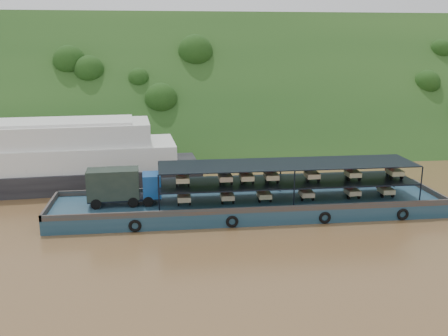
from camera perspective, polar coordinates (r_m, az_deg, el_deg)
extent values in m
plane|color=brown|center=(46.87, 2.89, -4.61)|extent=(160.00, 160.00, 0.00)
cube|color=#163814|center=(81.50, -1.45, 3.45)|extent=(140.00, 39.60, 39.60)
cube|color=#153649|center=(45.38, 2.82, -4.45)|extent=(35.00, 7.00, 1.20)
cube|color=#592D19|center=(48.32, 2.15, -2.22)|extent=(35.00, 0.20, 0.50)
cube|color=#592D19|center=(41.94, 3.63, -4.81)|extent=(35.00, 0.20, 0.50)
cube|color=#592D19|center=(50.98, 22.51, -2.45)|extent=(0.20, 7.00, 0.50)
cube|color=#592D19|center=(45.58, -19.32, -4.04)|extent=(0.20, 7.00, 0.50)
torus|color=black|center=(41.50, -10.14, -6.53)|extent=(1.06, 0.26, 1.06)
torus|color=black|center=(41.79, 0.94, -6.16)|extent=(1.06, 0.26, 1.06)
torus|color=black|center=(43.57, 11.47, -5.59)|extent=(1.06, 0.26, 1.06)
torus|color=black|center=(46.22, 19.76, -5.01)|extent=(1.06, 0.26, 1.06)
cylinder|color=black|center=(44.08, -14.42, -4.00)|extent=(0.93, 0.36, 0.92)
cylinder|color=black|center=(45.92, -14.22, -3.26)|extent=(0.93, 0.36, 0.92)
cylinder|color=black|center=(43.89, -10.34, -3.86)|extent=(0.93, 0.36, 0.92)
cylinder|color=black|center=(45.73, -10.31, -3.12)|extent=(0.93, 0.36, 0.92)
cylinder|color=black|center=(43.88, -8.65, -3.79)|extent=(0.93, 0.36, 0.92)
cylinder|color=black|center=(45.72, -8.69, -3.06)|extent=(0.93, 0.36, 0.92)
cube|color=black|center=(44.79, -11.27, -3.35)|extent=(6.33, 2.27, 0.18)
cube|color=navy|center=(44.46, -8.26, -1.93)|extent=(1.65, 2.27, 2.02)
cube|color=black|center=(44.38, -7.26, -1.43)|extent=(0.13, 1.84, 0.83)
cube|color=black|center=(44.47, -12.54, -1.75)|extent=(4.50, 2.38, 2.58)
cube|color=black|center=(45.43, 7.21, -1.54)|extent=(23.00, 5.00, 0.12)
cube|color=black|center=(45.02, 7.28, 0.47)|extent=(23.00, 5.00, 0.08)
cylinder|color=black|center=(41.69, -7.46, -2.99)|extent=(0.12, 0.12, 3.30)
cylinder|color=black|center=(46.50, -7.44, -1.20)|extent=(0.12, 0.12, 3.30)
cylinder|color=black|center=(43.11, 8.02, -2.44)|extent=(0.12, 0.12, 3.30)
cylinder|color=black|center=(47.77, 6.49, -0.76)|extent=(0.12, 0.12, 3.30)
cylinder|color=black|center=(47.36, 21.59, -1.81)|extent=(0.12, 0.12, 3.30)
cylinder|color=black|center=(51.64, 19.00, -0.32)|extent=(0.12, 0.12, 3.30)
cylinder|color=black|center=(45.52, -4.67, -3.28)|extent=(0.12, 0.52, 0.52)
cylinder|color=black|center=(43.79, -5.22, -4.00)|extent=(0.14, 0.52, 0.52)
cylinder|color=black|center=(43.83, -3.91, -3.96)|extent=(0.14, 0.52, 0.52)
cube|color=beige|center=(44.03, -4.59, -3.42)|extent=(1.15, 1.50, 0.44)
cube|color=#BD0C0E|center=(45.08, -4.67, -2.76)|extent=(0.55, 0.80, 0.80)
cube|color=#BD0C0E|center=(44.75, -4.67, -2.22)|extent=(0.50, 0.10, 0.10)
cylinder|color=black|center=(45.82, 0.14, -3.12)|extent=(0.12, 0.52, 0.52)
cylinder|color=black|center=(44.06, -0.22, -3.83)|extent=(0.14, 0.52, 0.52)
cylinder|color=black|center=(44.18, 1.08, -3.78)|extent=(0.14, 0.52, 0.52)
cube|color=#C5B58B|center=(44.34, 0.37, -3.25)|extent=(1.15, 1.50, 0.44)
cube|color=#B40C16|center=(45.38, 0.19, -2.60)|extent=(0.55, 0.80, 0.80)
cube|color=#B40C16|center=(45.05, 0.22, -2.06)|extent=(0.50, 0.10, 0.10)
cylinder|color=black|center=(46.34, 4.25, -2.96)|extent=(0.12, 0.52, 0.52)
cylinder|color=black|center=(44.56, 4.07, -3.65)|extent=(0.14, 0.52, 0.52)
cylinder|color=black|center=(44.76, 5.33, -3.60)|extent=(0.14, 0.52, 0.52)
cube|color=#BDB586|center=(44.88, 4.62, -3.08)|extent=(1.15, 1.50, 0.44)
cube|color=#BA290C|center=(45.91, 4.34, -2.45)|extent=(0.55, 0.80, 0.80)
cube|color=#BA290C|center=(45.58, 4.40, -1.91)|extent=(0.50, 0.10, 0.10)
cylinder|color=black|center=(47.24, 8.90, -2.76)|extent=(0.12, 0.52, 0.52)
cylinder|color=black|center=(45.45, 8.91, -3.44)|extent=(0.14, 0.52, 0.52)
cylinder|color=black|center=(45.73, 10.12, -3.38)|extent=(0.14, 0.52, 0.52)
cube|color=#C8B78E|center=(45.81, 9.41, -2.87)|extent=(1.15, 1.50, 0.44)
cube|color=#B00B11|center=(46.81, 9.03, -2.26)|extent=(0.55, 0.80, 0.80)
cube|color=#B00B11|center=(46.49, 9.12, -1.73)|extent=(0.50, 0.10, 0.10)
cylinder|color=black|center=(48.58, 13.83, -2.53)|extent=(0.12, 0.52, 0.52)
cylinder|color=black|center=(46.80, 14.03, -3.18)|extent=(0.14, 0.52, 0.52)
cylinder|color=black|center=(47.16, 15.16, -3.12)|extent=(0.14, 0.52, 0.52)
cube|color=beige|center=(47.19, 14.47, -2.63)|extent=(1.15, 1.50, 0.44)
cube|color=#B80C23|center=(48.17, 13.99, -2.04)|extent=(0.55, 0.80, 0.80)
cube|color=#B80C23|center=(47.86, 14.11, -1.53)|extent=(0.50, 0.10, 0.10)
cylinder|color=black|center=(49.81, 17.32, -2.36)|extent=(0.12, 0.52, 0.52)
cylinder|color=black|center=(48.04, 17.65, -2.98)|extent=(0.14, 0.52, 0.52)
cylinder|color=black|center=(48.46, 18.72, -2.92)|extent=(0.14, 0.52, 0.52)
cube|color=#C2B989|center=(48.46, 18.04, -2.45)|extent=(1.15, 1.50, 0.44)
cube|color=red|center=(49.41, 17.51, -1.88)|extent=(0.55, 0.80, 0.80)
cube|color=red|center=(49.11, 17.64, -1.38)|extent=(0.50, 0.10, 0.10)
cylinder|color=black|center=(45.03, -4.84, -1.20)|extent=(0.12, 0.52, 0.52)
cylinder|color=black|center=(43.29, -5.40, -1.84)|extent=(0.14, 0.52, 0.52)
cylinder|color=black|center=(43.32, -4.08, -1.80)|extent=(0.14, 0.52, 0.52)
cube|color=beige|center=(43.55, -4.77, -1.26)|extent=(1.15, 1.50, 0.44)
cube|color=#AF0B0C|center=(44.61, -4.83, -0.65)|extent=(0.55, 0.80, 0.80)
cube|color=#AF0B0C|center=(44.29, -4.84, -0.09)|extent=(0.50, 0.10, 0.10)
cylinder|color=black|center=(45.32, -0.08, -1.05)|extent=(0.12, 0.52, 0.52)
cylinder|color=black|center=(43.54, -0.44, -1.68)|extent=(0.14, 0.52, 0.52)
cylinder|color=black|center=(43.66, 0.86, -1.64)|extent=(0.14, 0.52, 0.52)
cube|color=#CEB592|center=(43.84, 0.15, -1.11)|extent=(1.15, 1.50, 0.44)
cube|color=navy|center=(44.90, -0.03, -0.51)|extent=(0.55, 0.80, 0.80)
cube|color=navy|center=(44.58, 0.00, 0.05)|extent=(0.50, 0.10, 0.10)
cylinder|color=black|center=(45.99, 5.04, -0.88)|extent=(0.12, 0.52, 0.52)
cylinder|color=black|center=(44.19, 4.89, -1.50)|extent=(0.14, 0.52, 0.52)
cylinder|color=black|center=(44.40, 6.15, -1.45)|extent=(0.14, 0.52, 0.52)
cube|color=beige|center=(44.53, 5.44, -0.93)|extent=(1.15, 1.50, 0.44)
cube|color=#AF0B10|center=(45.57, 5.13, -0.34)|extent=(0.55, 0.80, 0.80)
cube|color=#AF0B10|center=(45.26, 5.20, 0.21)|extent=(0.50, 0.10, 0.10)
cylinder|color=black|center=(46.89, 9.50, -0.73)|extent=(0.12, 0.52, 0.52)
cylinder|color=black|center=(45.09, 9.53, -1.33)|extent=(0.14, 0.52, 0.52)
cylinder|color=black|center=(45.38, 10.74, -1.28)|extent=(0.14, 0.52, 0.52)
cube|color=beige|center=(45.47, 10.03, -0.77)|extent=(1.15, 1.50, 0.44)
cube|color=tan|center=(46.49, 9.63, -0.20)|extent=(0.55, 0.80, 0.80)
cube|color=tan|center=(46.18, 9.72, 0.34)|extent=(0.50, 0.10, 0.10)
cylinder|color=black|center=(48.10, 13.86, -0.57)|extent=(0.12, 0.52, 0.52)
cylinder|color=black|center=(46.30, 14.06, -1.15)|extent=(0.14, 0.52, 0.52)
cylinder|color=black|center=(46.67, 15.21, -1.10)|extent=(0.14, 0.52, 0.52)
cube|color=beige|center=(46.71, 14.51, -0.61)|extent=(1.15, 1.50, 0.44)
cube|color=red|center=(47.71, 14.02, -0.06)|extent=(0.55, 0.80, 0.80)
cube|color=red|center=(47.41, 14.14, 0.47)|extent=(0.50, 0.10, 0.10)
cylinder|color=black|center=(49.67, 18.21, -0.42)|extent=(0.12, 0.52, 0.52)
cylinder|color=black|center=(47.88, 18.56, -0.97)|extent=(0.14, 0.52, 0.52)
cylinder|color=black|center=(48.32, 19.63, -0.92)|extent=(0.14, 0.52, 0.52)
cube|color=beige|center=(48.32, 18.96, -0.45)|extent=(1.15, 1.50, 0.44)
cube|color=red|center=(49.28, 18.40, 0.08)|extent=(0.55, 0.80, 0.80)
cube|color=red|center=(49.00, 18.54, 0.59)|extent=(0.50, 0.10, 0.10)
cylinder|color=black|center=(45.58, 2.29, -0.97)|extent=(0.12, 0.52, 0.52)
cylinder|color=black|center=(43.79, 2.02, -1.60)|extent=(0.14, 0.52, 0.52)
cylinder|color=black|center=(43.95, 3.31, -1.55)|extent=(0.14, 0.52, 0.52)
cube|color=beige|center=(44.11, 2.60, -1.03)|extent=(1.15, 1.50, 0.44)
cube|color=#AF0B10|center=(45.16, 2.36, -0.43)|extent=(0.55, 0.80, 0.80)
cube|color=#AF0B10|center=(44.85, 2.41, 0.12)|extent=(0.50, 0.10, 0.10)
cube|color=black|center=(57.10, -20.84, -1.01)|extent=(35.73, 11.21, 2.11)
cube|color=white|center=(56.58, -21.04, 1.23)|extent=(30.40, 9.97, 2.46)
cube|color=white|center=(56.14, -21.25, 3.60)|extent=(25.08, 8.73, 2.29)
cube|color=white|center=(55.95, -21.37, 4.88)|extent=(21.50, 7.61, 0.26)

